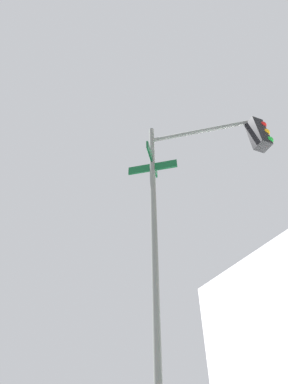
# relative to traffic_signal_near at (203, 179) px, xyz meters

# --- Properties ---
(traffic_signal_near) EXTENTS (1.91, 2.63, 6.30)m
(traffic_signal_near) POSITION_rel_traffic_signal_near_xyz_m (0.00, 0.00, 0.00)
(traffic_signal_near) COLOR slate
(traffic_signal_near) RESTS_ON ground_plane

